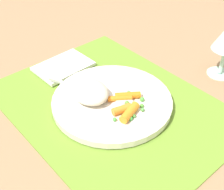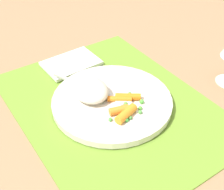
% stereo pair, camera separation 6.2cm
% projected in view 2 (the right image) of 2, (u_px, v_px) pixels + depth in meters
% --- Properties ---
extents(ground_plane, '(2.40, 2.40, 0.00)m').
position_uv_depth(ground_plane, '(112.00, 106.00, 0.67)').
color(ground_plane, '#997551').
extents(placemat, '(0.50, 0.38, 0.01)m').
position_uv_depth(placemat, '(112.00, 105.00, 0.67)').
color(placemat, olive).
rests_on(placemat, ground_plane).
extents(plate, '(0.26, 0.26, 0.01)m').
position_uv_depth(plate, '(112.00, 101.00, 0.66)').
color(plate, silver).
rests_on(plate, placemat).
extents(rice_mound, '(0.09, 0.07, 0.04)m').
position_uv_depth(rice_mound, '(90.00, 90.00, 0.65)').
color(rice_mound, beige).
rests_on(rice_mound, plate).
extents(carrot_portion, '(0.08, 0.09, 0.02)m').
position_uv_depth(carrot_portion, '(124.00, 106.00, 0.63)').
color(carrot_portion, orange).
rests_on(carrot_portion, plate).
extents(pea_scatter, '(0.09, 0.09, 0.01)m').
position_uv_depth(pea_scatter, '(128.00, 107.00, 0.63)').
color(pea_scatter, '#54A242').
rests_on(pea_scatter, plate).
extents(fork, '(0.19, 0.09, 0.01)m').
position_uv_depth(fork, '(98.00, 92.00, 0.67)').
color(fork, beige).
rests_on(fork, plate).
extents(napkin, '(0.10, 0.14, 0.01)m').
position_uv_depth(napkin, '(72.00, 63.00, 0.78)').
color(napkin, white).
rests_on(napkin, placemat).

